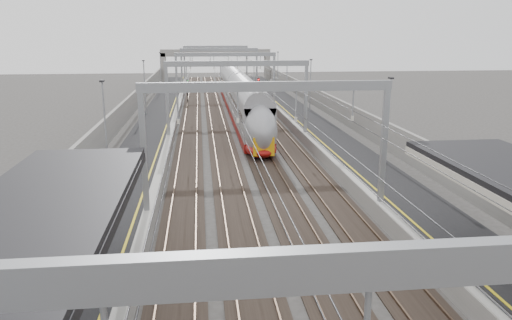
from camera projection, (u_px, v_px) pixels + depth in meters
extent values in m
cube|color=black|center=(153.00, 134.00, 48.09)|extent=(4.00, 120.00, 1.00)
cube|color=black|center=(315.00, 131.00, 49.83)|extent=(4.00, 120.00, 1.00)
cube|color=black|center=(190.00, 138.00, 48.59)|extent=(2.40, 140.00, 0.08)
cube|color=brown|center=(182.00, 137.00, 48.49)|extent=(0.07, 140.00, 0.14)
cube|color=brown|center=(197.00, 137.00, 48.64)|extent=(0.07, 140.00, 0.14)
cube|color=black|center=(220.00, 138.00, 48.91)|extent=(2.40, 140.00, 0.08)
cube|color=brown|center=(213.00, 137.00, 48.81)|extent=(0.07, 140.00, 0.14)
cube|color=brown|center=(228.00, 136.00, 48.97)|extent=(0.07, 140.00, 0.14)
cube|color=black|center=(251.00, 137.00, 49.24)|extent=(2.40, 140.00, 0.08)
cube|color=brown|center=(244.00, 136.00, 49.14)|extent=(0.07, 140.00, 0.14)
cube|color=brown|center=(258.00, 136.00, 49.29)|extent=(0.07, 140.00, 0.14)
cube|color=black|center=(281.00, 136.00, 49.56)|extent=(2.40, 140.00, 0.08)
cube|color=brown|center=(274.00, 135.00, 49.46)|extent=(0.07, 140.00, 0.14)
cube|color=brown|center=(288.00, 135.00, 49.62)|extent=(0.07, 140.00, 0.14)
cube|color=gray|center=(494.00, 260.00, 5.86)|extent=(13.00, 0.25, 0.50)
cube|color=gray|center=(143.00, 149.00, 25.19)|extent=(0.28, 0.28, 6.60)
cube|color=gray|center=(384.00, 143.00, 26.55)|extent=(0.28, 0.28, 6.60)
cube|color=gray|center=(267.00, 86.00, 25.12)|extent=(13.00, 0.25, 0.50)
cube|color=gray|center=(167.00, 99.00, 44.45)|extent=(0.28, 0.28, 6.60)
cube|color=gray|center=(306.00, 97.00, 45.82)|extent=(0.28, 0.28, 6.60)
cube|color=gray|center=(237.00, 64.00, 44.39)|extent=(13.00, 0.25, 0.50)
cube|color=gray|center=(177.00, 79.00, 63.72)|extent=(0.28, 0.28, 6.60)
cube|color=gray|center=(274.00, 78.00, 65.08)|extent=(0.28, 0.28, 6.60)
cube|color=gray|center=(225.00, 54.00, 63.65)|extent=(13.00, 0.25, 0.50)
cube|color=gray|center=(182.00, 68.00, 82.98)|extent=(0.28, 0.28, 6.60)
cube|color=gray|center=(257.00, 68.00, 84.35)|extent=(0.28, 0.28, 6.60)
cube|color=gray|center=(219.00, 50.00, 82.91)|extent=(13.00, 0.25, 0.50)
cube|color=gray|center=(185.00, 62.00, 100.32)|extent=(0.28, 0.28, 6.60)
cube|color=gray|center=(247.00, 62.00, 101.68)|extent=(0.28, 0.28, 6.60)
cube|color=gray|center=(216.00, 47.00, 100.25)|extent=(13.00, 0.25, 0.50)
cylinder|color=#262628|center=(189.00, 77.00, 52.06)|extent=(0.03, 140.00, 0.03)
cylinder|color=#262628|center=(217.00, 77.00, 52.38)|extent=(0.03, 140.00, 0.03)
cylinder|color=#262628|center=(246.00, 77.00, 52.71)|extent=(0.03, 140.00, 0.03)
cylinder|color=#262628|center=(274.00, 77.00, 53.03)|extent=(0.03, 140.00, 0.03)
cylinder|color=black|center=(22.00, 238.00, 17.44)|extent=(0.20, 0.20, 4.00)
cube|color=gray|center=(216.00, 53.00, 100.53)|extent=(22.00, 2.20, 1.40)
cube|color=gray|center=(164.00, 69.00, 100.16)|extent=(1.00, 2.20, 6.20)
cube|color=gray|center=(267.00, 68.00, 102.43)|extent=(1.00, 2.20, 6.20)
cube|color=gray|center=(118.00, 124.00, 47.48)|extent=(0.30, 120.00, 3.20)
cube|color=gray|center=(347.00, 119.00, 49.90)|extent=(0.30, 120.00, 3.20)
cube|color=maroon|center=(247.00, 125.00, 52.65)|extent=(2.69, 22.91, 0.80)
cube|color=gray|center=(247.00, 107.00, 52.18)|extent=(2.69, 22.91, 2.99)
cube|color=black|center=(256.00, 144.00, 45.00)|extent=(1.99, 2.39, 0.50)
cube|color=maroon|center=(233.00, 97.00, 75.10)|extent=(2.69, 22.91, 0.80)
cube|color=gray|center=(232.00, 85.00, 74.63)|extent=(2.69, 22.91, 2.99)
cube|color=black|center=(237.00, 107.00, 67.45)|extent=(1.99, 2.39, 0.50)
ellipsoid|color=gray|center=(261.00, 131.00, 41.03)|extent=(2.69, 5.18, 4.18)
cube|color=orange|center=(264.00, 147.00, 39.18)|extent=(1.69, 0.12, 1.49)
cube|color=black|center=(263.00, 127.00, 39.25)|extent=(1.59, 0.57, 0.94)
cylinder|color=black|center=(187.00, 93.00, 73.06)|extent=(0.12, 0.12, 3.00)
cube|color=black|center=(187.00, 82.00, 72.66)|extent=(0.32, 0.22, 0.75)
sphere|color=#0CE526|center=(187.00, 81.00, 72.50)|extent=(0.16, 0.16, 0.16)
cylinder|color=black|center=(249.00, 98.00, 66.97)|extent=(0.12, 0.12, 3.00)
cube|color=black|center=(249.00, 86.00, 66.58)|extent=(0.32, 0.22, 0.75)
sphere|color=red|center=(249.00, 85.00, 66.42)|extent=(0.16, 0.16, 0.16)
cylinder|color=black|center=(258.00, 91.00, 75.09)|extent=(0.12, 0.12, 3.00)
cube|color=black|center=(258.00, 81.00, 74.69)|extent=(0.32, 0.22, 0.75)
sphere|color=red|center=(259.00, 80.00, 74.53)|extent=(0.16, 0.16, 0.16)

